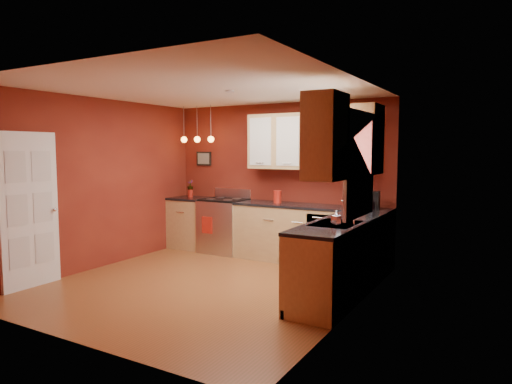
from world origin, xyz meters
The scene contains 27 objects.
floor centered at (0.00, 0.00, 0.00)m, with size 4.20×4.20×0.00m, color brown.
ceiling centered at (0.00, 0.00, 2.60)m, with size 4.00×4.20×0.02m, color white.
wall_back centered at (0.00, 2.10, 1.30)m, with size 4.00×0.02×2.60m, color maroon.
wall_front centered at (0.00, -2.10, 1.30)m, with size 4.00×0.02×2.60m, color maroon.
wall_left centered at (-2.00, 0.00, 1.30)m, with size 0.02×4.20×2.60m, color maroon.
wall_right centered at (2.00, 0.00, 1.30)m, with size 0.02×4.20×2.60m, color maroon.
base_cabinets_back_left centered at (-1.65, 1.80, 0.45)m, with size 0.70×0.60×0.90m, color tan.
base_cabinets_back_right centered at (0.73, 1.80, 0.45)m, with size 2.54×0.60×0.90m, color tan.
base_cabinets_right centered at (1.70, 0.45, 0.45)m, with size 0.60×2.10×0.90m, color tan.
counter_back_left centered at (-1.65, 1.80, 0.92)m, with size 0.70×0.62×0.04m, color black.
counter_back_right centered at (0.73, 1.80, 0.92)m, with size 2.54×0.62×0.04m, color black.
counter_right centered at (1.70, 0.45, 0.92)m, with size 0.62×2.10×0.04m, color black.
gas_range centered at (-0.92, 1.80, 0.48)m, with size 0.76×0.64×1.11m.
dishwasher_front centered at (1.10, 1.51, 0.45)m, with size 0.60×0.02×0.80m, color #B8B8BD.
sink centered at (1.70, 0.30, 0.92)m, with size 0.50×0.70×0.33m.
window centered at (1.97, 0.30, 1.69)m, with size 0.06×1.02×1.22m.
door_left_wall centered at (-1.97, -1.20, 1.03)m, with size 0.12×0.82×2.05m.
upper_cabinets_back centered at (0.60, 1.93, 1.95)m, with size 2.00×0.35×0.90m, color tan.
upper_cabinets_right centered at (1.82, 0.32, 1.95)m, with size 0.35×1.95×0.90m, color tan.
wall_picture centered at (-1.55, 2.08, 1.65)m, with size 0.32×0.03×0.26m, color black.
pendant_lights centered at (-1.45, 1.75, 2.01)m, with size 0.71×0.11×0.66m.
red_canister centered at (0.15, 1.78, 1.04)m, with size 0.14×0.14×0.21m.
red_vase centered at (-1.67, 1.81, 1.01)m, with size 0.09×0.09×0.14m, color #AD1E12.
flowers centered at (-1.67, 1.81, 1.16)m, with size 0.11×0.11×0.20m, color #AD1E12.
coffee_maker centered at (1.72, 1.82, 1.06)m, with size 0.20×0.20×0.26m.
soap_pump centered at (1.77, 0.11, 1.03)m, with size 0.08×0.08×0.18m, color white.
dish_towel centered at (-1.05, 1.47, 0.52)m, with size 0.21×0.01×0.29m, color #AD1E12.
Camera 1 is at (3.56, -4.85, 1.82)m, focal length 32.00 mm.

